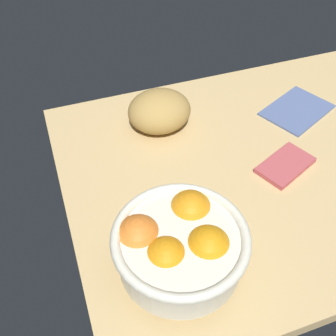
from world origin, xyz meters
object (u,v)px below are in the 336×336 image
Objects in this scene: fruit_bowl at (179,245)px; bread_loaf at (159,111)px; napkin_spare at (297,109)px; napkin_folded at (285,165)px.

fruit_bowl is 1.53× the size of bread_loaf.
bread_loaf is (-8.39, -34.72, -1.75)cm from fruit_bowl.
napkin_folded is at bearing 51.27° from napkin_spare.
napkin_folded and napkin_spare have the same top height.
napkin_folded is 19.56cm from napkin_spare.
fruit_bowl is 50.47cm from napkin_spare.
bread_loaf reaches higher than napkin_spare.
napkin_spare is (-40.69, -29.33, -5.63)cm from fruit_bowl.
napkin_spare is (-32.30, 5.39, -3.88)cm from bread_loaf.
fruit_bowl is 32.23cm from napkin_folded.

